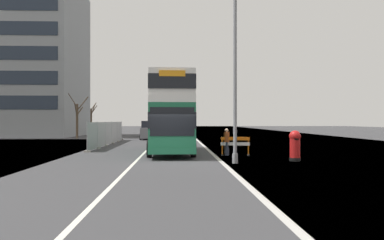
% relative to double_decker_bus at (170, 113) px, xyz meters
% --- Properties ---
extents(ground, '(140.00, 280.00, 0.10)m').
position_rel_double_decker_bus_xyz_m(ground, '(0.73, -6.36, -2.72)').
color(ground, '#38383A').
extents(double_decker_bus, '(3.11, 10.99, 5.03)m').
position_rel_double_decker_bus_xyz_m(double_decker_bus, '(0.00, 0.00, 0.00)').
color(double_decker_bus, '#1E6B47').
rests_on(double_decker_bus, ground).
extents(lamppost_foreground, '(0.29, 0.70, 9.18)m').
position_rel_double_decker_bus_xyz_m(lamppost_foreground, '(3.35, -6.80, 1.68)').
color(lamppost_foreground, gray).
rests_on(lamppost_foreground, ground).
extents(red_pillar_postbox, '(0.62, 0.62, 1.63)m').
position_rel_double_decker_bus_xyz_m(red_pillar_postbox, '(6.73, -5.71, -1.78)').
color(red_pillar_postbox, black).
rests_on(red_pillar_postbox, ground).
extents(roadworks_barrier, '(1.78, 0.65, 1.15)m').
position_rel_double_decker_bus_xyz_m(roadworks_barrier, '(4.02, -2.41, -1.94)').
color(roadworks_barrier, orange).
rests_on(roadworks_barrier, ground).
extents(construction_site_fence, '(0.44, 17.20, 2.09)m').
position_rel_double_decker_bus_xyz_m(construction_site_fence, '(-5.69, 9.14, -1.67)').
color(construction_site_fence, '#A8AAAD').
rests_on(construction_site_fence, ground).
extents(car_oncoming_near, '(1.97, 4.55, 2.14)m').
position_rel_double_decker_bus_xyz_m(car_oncoming_near, '(-2.72, 19.34, -1.67)').
color(car_oncoming_near, slate).
rests_on(car_oncoming_near, ground).
extents(car_receding_mid, '(2.01, 4.23, 2.12)m').
position_rel_double_decker_bus_xyz_m(car_receding_mid, '(-3.39, 28.37, -1.68)').
color(car_receding_mid, slate).
rests_on(car_receding_mid, ground).
extents(car_receding_far, '(1.95, 4.45, 2.10)m').
position_rel_double_decker_bus_xyz_m(car_receding_far, '(-3.78, 35.43, -1.69)').
color(car_receding_far, gray).
rests_on(car_receding_far, ground).
extents(car_far_side, '(2.10, 3.98, 2.10)m').
position_rel_double_decker_bus_xyz_m(car_far_side, '(-0.28, 44.43, -1.70)').
color(car_far_side, gray).
rests_on(car_far_side, ground).
extents(bare_tree_far_verge_near, '(2.41, 2.92, 5.48)m').
position_rel_double_decker_bus_xyz_m(bare_tree_far_verge_near, '(-11.55, 21.70, -0.14)').
color(bare_tree_far_verge_near, '#4C3D2D').
rests_on(bare_tree_far_verge_near, ground).
extents(bare_tree_far_verge_mid, '(2.30, 2.27, 5.21)m').
position_rel_double_decker_bus_xyz_m(bare_tree_far_verge_mid, '(-13.74, 39.51, -0.15)').
color(bare_tree_far_verge_mid, '#4C3D2D').
rests_on(bare_tree_far_verge_mid, ground).
extents(pedestrian_at_kerb, '(0.34, 0.34, 1.68)m').
position_rel_double_decker_bus_xyz_m(pedestrian_at_kerb, '(3.51, -2.26, -1.83)').
color(pedestrian_at_kerb, '#2D3342').
rests_on(pedestrian_at_kerb, ground).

